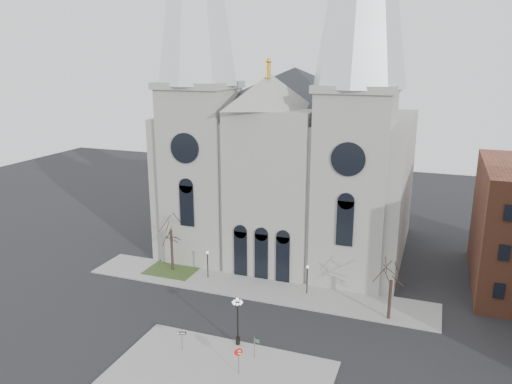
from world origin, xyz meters
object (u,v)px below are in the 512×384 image
(stop_sign, at_px, (239,354))
(street_name_sign, at_px, (255,346))
(globe_lamp, at_px, (238,315))
(one_way_sign, at_px, (182,337))

(stop_sign, bearing_deg, street_name_sign, 66.35)
(globe_lamp, distance_m, street_name_sign, 3.16)
(stop_sign, bearing_deg, one_way_sign, 154.69)
(one_way_sign, bearing_deg, street_name_sign, -11.42)
(street_name_sign, bearing_deg, globe_lamp, 159.76)
(globe_lamp, bearing_deg, stop_sign, -66.70)
(stop_sign, height_order, street_name_sign, stop_sign)
(one_way_sign, xyz_separation_m, street_name_sign, (6.49, 1.06, -0.12))
(globe_lamp, xyz_separation_m, one_way_sign, (-4.27, -2.53, -1.59))
(globe_lamp, bearing_deg, one_way_sign, -149.37)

